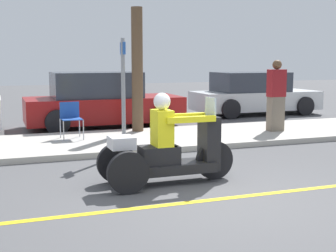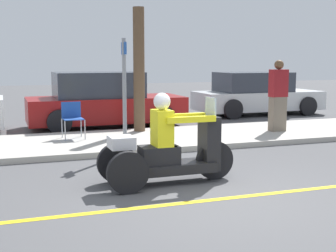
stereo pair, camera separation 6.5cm
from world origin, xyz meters
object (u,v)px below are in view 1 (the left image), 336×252
object	(u,v)px
parked_car_lot_center	(101,102)
spectator_end_of_line	(276,97)
folding_chair_set_back	(71,116)
parked_car_lot_right	(254,95)
motorcycle_trike	(168,151)
street_sign	(123,89)
tree_trunk	(137,70)

from	to	relation	value
parked_car_lot_center	spectator_end_of_line	bearing A→B (deg)	-37.40
folding_chair_set_back	parked_car_lot_center	bearing A→B (deg)	62.25
folding_chair_set_back	parked_car_lot_right	distance (m)	7.66
spectator_end_of_line	folding_chair_set_back	distance (m)	5.05
parked_car_lot_right	motorcycle_trike	bearing A→B (deg)	-128.11
motorcycle_trike	parked_car_lot_right	size ratio (longest dim) A/B	0.49
parked_car_lot_right	street_sign	size ratio (longest dim) A/B	1.98
folding_chair_set_back	street_sign	bearing A→B (deg)	-62.79
spectator_end_of_line	tree_trunk	size ratio (longest dim) A/B	0.58
spectator_end_of_line	tree_trunk	xyz separation A→B (m)	(-3.27, 1.14, 0.67)
tree_trunk	street_sign	world-z (taller)	tree_trunk
street_sign	spectator_end_of_line	bearing A→B (deg)	12.99
spectator_end_of_line	parked_car_lot_right	world-z (taller)	spectator_end_of_line
parked_car_lot_right	street_sign	xyz separation A→B (m)	(-5.98, -5.12, 0.63)
folding_chair_set_back	tree_trunk	bearing A→B (deg)	16.16
folding_chair_set_back	parked_car_lot_right	world-z (taller)	parked_car_lot_right
parked_car_lot_center	tree_trunk	distance (m)	2.06
motorcycle_trike	tree_trunk	distance (m)	4.75
folding_chair_set_back	spectator_end_of_line	bearing A→B (deg)	-7.29
motorcycle_trike	street_sign	bearing A→B (deg)	91.52
parked_car_lot_right	parked_car_lot_center	bearing A→B (deg)	-167.47
parked_car_lot_center	street_sign	bearing A→B (deg)	-95.46
folding_chair_set_back	tree_trunk	distance (m)	2.07
motorcycle_trike	street_sign	distance (m)	2.56
parked_car_lot_center	street_sign	distance (m)	3.93
tree_trunk	street_sign	xyz separation A→B (m)	(-0.91, -2.10, -0.32)
parked_car_lot_center	street_sign	size ratio (longest dim) A/B	1.96
motorcycle_trike	tree_trunk	xyz separation A→B (m)	(0.84, 4.53, 1.14)
spectator_end_of_line	parked_car_lot_center	world-z (taller)	spectator_end_of_line
street_sign	tree_trunk	bearing A→B (deg)	66.65
tree_trunk	folding_chair_set_back	bearing A→B (deg)	-163.84
spectator_end_of_line	parked_car_lot_right	bearing A→B (deg)	66.48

